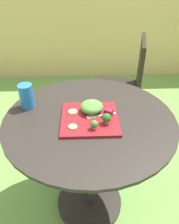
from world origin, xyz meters
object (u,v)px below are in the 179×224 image
object	(u,v)px
salad_plate	(89,119)
fork	(99,116)
patio_chair	(126,81)
drinking_glass	(27,97)

from	to	relation	value
salad_plate	fork	xyz separation A→B (m)	(0.05, 0.01, 0.01)
patio_chair	salad_plate	distance (m)	0.96
patio_chair	fork	xyz separation A→B (m)	(-0.31, -0.85, 0.24)
salad_plate	fork	world-z (taller)	fork
patio_chair	fork	world-z (taller)	patio_chair
salad_plate	drinking_glass	xyz separation A→B (m)	(-0.33, 0.13, 0.05)
patio_chair	salad_plate	xyz separation A→B (m)	(-0.35, -0.86, 0.23)
patio_chair	drinking_glass	world-z (taller)	patio_chair
drinking_glass	fork	world-z (taller)	drinking_glass
drinking_glass	patio_chair	bearing A→B (deg)	46.66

